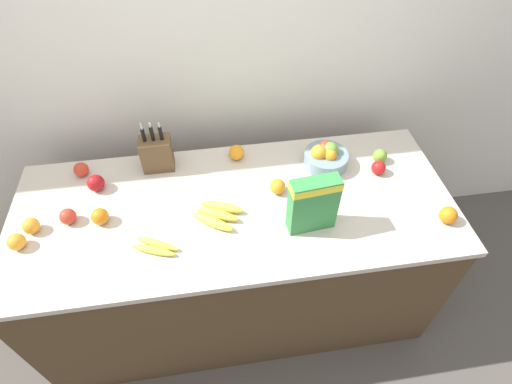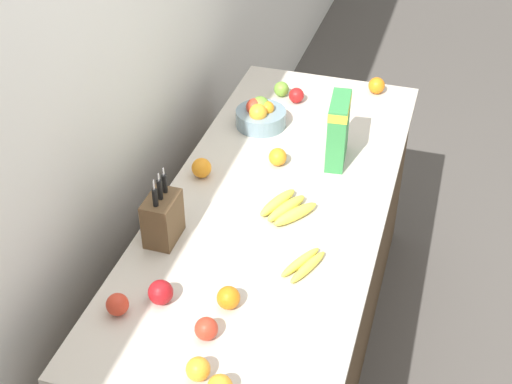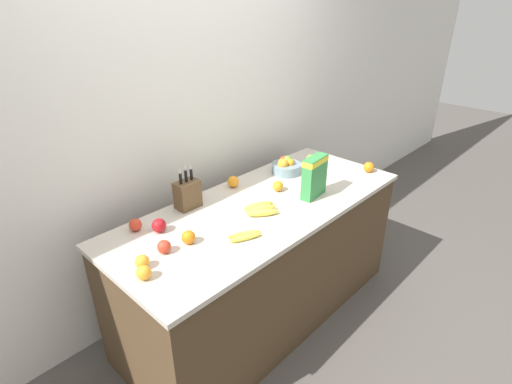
{
  "view_description": "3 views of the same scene",
  "coord_description": "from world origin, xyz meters",
  "px_view_note": "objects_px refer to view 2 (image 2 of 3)",
  "views": [
    {
      "loc": [
        -0.08,
        -1.19,
        2.25
      ],
      "look_at": [
        0.1,
        -0.01,
        0.96
      ],
      "focal_mm": 28.0,
      "sensor_mm": 36.0,
      "label": 1
    },
    {
      "loc": [
        -2.05,
        -0.54,
        2.48
      ],
      "look_at": [
        -0.08,
        0.06,
        0.95
      ],
      "focal_mm": 50.0,
      "sensor_mm": 36.0,
      "label": 2
    },
    {
      "loc": [
        -1.62,
        -1.48,
        2.07
      ],
      "look_at": [
        -0.02,
        0.03,
        0.96
      ],
      "focal_mm": 28.0,
      "sensor_mm": 36.0,
      "label": 3
    }
  ],
  "objects_px": {
    "orange_front_left": "(198,369)",
    "orange_front_right": "(377,86)",
    "apple_near_bananas": "(206,329)",
    "apple_rear": "(161,292)",
    "apple_leftmost": "(281,89)",
    "cereal_box": "(338,128)",
    "orange_front_center": "(202,168)",
    "orange_back_center": "(228,298)",
    "orange_mid_left": "(278,157)",
    "fruit_bowl": "(260,115)",
    "apple_rightmost": "(117,304)",
    "banana_bunch_left": "(304,264)",
    "banana_bunch_right": "(286,208)",
    "apple_middle": "(296,95)",
    "knife_block": "(163,218)"
  },
  "relations": [
    {
      "from": "apple_leftmost",
      "to": "apple_middle",
      "type": "relative_size",
      "value": 1.0
    },
    {
      "from": "apple_near_bananas",
      "to": "orange_mid_left",
      "type": "relative_size",
      "value": 0.98
    },
    {
      "from": "orange_back_center",
      "to": "orange_mid_left",
      "type": "xyz_separation_m",
      "value": [
        0.79,
        0.06,
        -0.0
      ]
    },
    {
      "from": "knife_block",
      "to": "banana_bunch_left",
      "type": "relative_size",
      "value": 1.36
    },
    {
      "from": "apple_near_bananas",
      "to": "orange_front_center",
      "type": "bearing_deg",
      "value": 21.42
    },
    {
      "from": "cereal_box",
      "to": "orange_front_center",
      "type": "distance_m",
      "value": 0.55
    },
    {
      "from": "orange_front_left",
      "to": "orange_front_right",
      "type": "xyz_separation_m",
      "value": [
        1.78,
        -0.21,
        0.0
      ]
    },
    {
      "from": "apple_rear",
      "to": "orange_back_center",
      "type": "distance_m",
      "value": 0.21
    },
    {
      "from": "apple_rear",
      "to": "apple_leftmost",
      "type": "bearing_deg",
      "value": -0.44
    },
    {
      "from": "orange_back_center",
      "to": "orange_mid_left",
      "type": "height_order",
      "value": "orange_back_center"
    },
    {
      "from": "cereal_box",
      "to": "fruit_bowl",
      "type": "height_order",
      "value": "cereal_box"
    },
    {
      "from": "fruit_bowl",
      "to": "apple_near_bananas",
      "type": "relative_size",
      "value": 3.06
    },
    {
      "from": "apple_middle",
      "to": "orange_front_left",
      "type": "distance_m",
      "value": 1.59
    },
    {
      "from": "fruit_bowl",
      "to": "orange_front_center",
      "type": "relative_size",
      "value": 2.78
    },
    {
      "from": "fruit_bowl",
      "to": "apple_rear",
      "type": "xyz_separation_m",
      "value": [
        -1.1,
        -0.01,
        -0.01
      ]
    },
    {
      "from": "banana_bunch_right",
      "to": "apple_rightmost",
      "type": "relative_size",
      "value": 3.37
    },
    {
      "from": "fruit_bowl",
      "to": "apple_rightmost",
      "type": "height_order",
      "value": "fruit_bowl"
    },
    {
      "from": "cereal_box",
      "to": "orange_mid_left",
      "type": "xyz_separation_m",
      "value": [
        -0.1,
        0.21,
        -0.11
      ]
    },
    {
      "from": "orange_front_left",
      "to": "orange_front_center",
      "type": "bearing_deg",
      "value": 19.9
    },
    {
      "from": "orange_front_left",
      "to": "fruit_bowl",
      "type": "bearing_deg",
      "value": 9.4
    },
    {
      "from": "orange_front_center",
      "to": "orange_mid_left",
      "type": "height_order",
      "value": "orange_front_center"
    },
    {
      "from": "knife_block",
      "to": "apple_middle",
      "type": "xyz_separation_m",
      "value": [
        1.06,
        -0.2,
        -0.05
      ]
    },
    {
      "from": "apple_middle",
      "to": "orange_back_center",
      "type": "bearing_deg",
      "value": -174.88
    },
    {
      "from": "fruit_bowl",
      "to": "apple_leftmost",
      "type": "height_order",
      "value": "fruit_bowl"
    },
    {
      "from": "orange_front_left",
      "to": "orange_front_center",
      "type": "distance_m",
      "value": 0.97
    },
    {
      "from": "orange_front_center",
      "to": "orange_front_right",
      "type": "xyz_separation_m",
      "value": [
        0.86,
        -0.54,
        -0.0
      ]
    },
    {
      "from": "apple_middle",
      "to": "orange_mid_left",
      "type": "relative_size",
      "value": 0.96
    },
    {
      "from": "cereal_box",
      "to": "orange_mid_left",
      "type": "distance_m",
      "value": 0.26
    },
    {
      "from": "banana_bunch_right",
      "to": "orange_mid_left",
      "type": "relative_size",
      "value": 3.3
    },
    {
      "from": "orange_mid_left",
      "to": "cereal_box",
      "type": "bearing_deg",
      "value": -64.49
    },
    {
      "from": "knife_block",
      "to": "orange_front_center",
      "type": "bearing_deg",
      "value": 0.82
    },
    {
      "from": "knife_block",
      "to": "apple_near_bananas",
      "type": "relative_size",
      "value": 3.89
    },
    {
      "from": "orange_front_right",
      "to": "apple_near_bananas",
      "type": "bearing_deg",
      "value": 171.68
    },
    {
      "from": "banana_bunch_right",
      "to": "apple_near_bananas",
      "type": "xyz_separation_m",
      "value": [
        -0.64,
        0.07,
        0.01
      ]
    },
    {
      "from": "apple_leftmost",
      "to": "orange_front_center",
      "type": "height_order",
      "value": "orange_front_center"
    },
    {
      "from": "banana_bunch_right",
      "to": "apple_rightmost",
      "type": "height_order",
      "value": "apple_rightmost"
    },
    {
      "from": "fruit_bowl",
      "to": "apple_near_bananas",
      "type": "height_order",
      "value": "fruit_bowl"
    },
    {
      "from": "apple_leftmost",
      "to": "orange_back_center",
      "type": "distance_m",
      "value": 1.35
    },
    {
      "from": "cereal_box",
      "to": "orange_front_left",
      "type": "relative_size",
      "value": 3.87
    },
    {
      "from": "banana_bunch_left",
      "to": "apple_near_bananas",
      "type": "distance_m",
      "value": 0.43
    },
    {
      "from": "fruit_bowl",
      "to": "knife_block",
      "type": "bearing_deg",
      "value": 172.81
    },
    {
      "from": "banana_bunch_left",
      "to": "apple_rear",
      "type": "distance_m",
      "value": 0.48
    },
    {
      "from": "apple_rightmost",
      "to": "orange_front_right",
      "type": "height_order",
      "value": "orange_front_right"
    },
    {
      "from": "apple_middle",
      "to": "orange_front_center",
      "type": "bearing_deg",
      "value": 162.8
    },
    {
      "from": "fruit_bowl",
      "to": "apple_near_bananas",
      "type": "distance_m",
      "value": 1.21
    },
    {
      "from": "knife_block",
      "to": "cereal_box",
      "type": "height_order",
      "value": "knife_block"
    },
    {
      "from": "orange_front_left",
      "to": "orange_front_right",
      "type": "height_order",
      "value": "orange_front_right"
    },
    {
      "from": "banana_bunch_right",
      "to": "orange_mid_left",
      "type": "height_order",
      "value": "orange_mid_left"
    },
    {
      "from": "apple_rightmost",
      "to": "orange_back_center",
      "type": "xyz_separation_m",
      "value": [
        0.12,
        -0.32,
        0.0
      ]
    },
    {
      "from": "orange_front_left",
      "to": "orange_back_center",
      "type": "relative_size",
      "value": 0.95
    }
  ]
}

